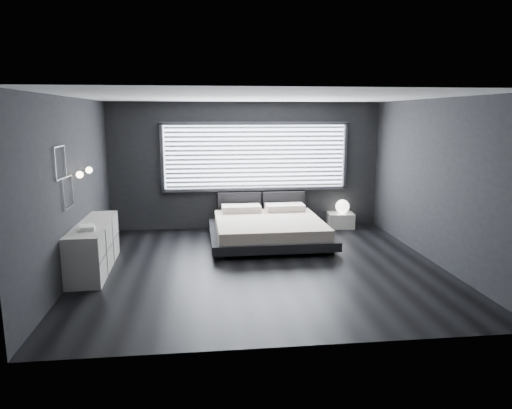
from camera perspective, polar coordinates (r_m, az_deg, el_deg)
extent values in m
plane|color=black|center=(7.80, 0.71, -7.71)|extent=(6.00, 6.00, 0.00)
plane|color=silver|center=(7.39, 0.76, 13.30)|extent=(6.00, 6.00, 0.00)
cube|color=black|center=(10.18, -1.21, 4.83)|extent=(6.00, 0.04, 2.80)
cube|color=black|center=(4.80, 4.86, -2.43)|extent=(6.00, 0.04, 2.80)
cube|color=black|center=(7.69, -22.03, 1.94)|extent=(0.04, 5.50, 2.80)
cube|color=black|center=(8.39, 21.55, 2.68)|extent=(0.04, 5.50, 2.80)
cube|color=white|center=(10.16, -0.08, 6.01)|extent=(4.00, 0.02, 1.38)
cube|color=#47474C|center=(10.11, -11.69, 5.75)|extent=(0.06, 0.08, 1.48)
cube|color=#47474C|center=(10.55, 11.08, 6.00)|extent=(0.06, 0.08, 1.48)
cube|color=#47474C|center=(10.09, -0.06, 10.13)|extent=(4.14, 0.08, 0.06)
cube|color=#47474C|center=(10.22, -0.06, 1.92)|extent=(4.14, 0.08, 0.06)
cube|color=silver|center=(10.10, -0.04, 5.98)|extent=(3.94, 0.03, 1.32)
cube|color=black|center=(10.18, -2.10, 0.10)|extent=(0.96, 0.16, 0.52)
cube|color=black|center=(10.31, 3.45, 0.22)|extent=(0.96, 0.16, 0.52)
cylinder|color=silver|center=(7.70, -21.69, 3.48)|extent=(0.10, 0.02, 0.02)
sphere|color=#FFE5B7|center=(7.68, -21.18, 3.50)|extent=(0.11, 0.11, 0.11)
cylinder|color=silver|center=(8.28, -20.62, 4.04)|extent=(0.10, 0.02, 0.02)
sphere|color=#FFE5B7|center=(8.26, -20.15, 4.06)|extent=(0.11, 0.11, 0.11)
cube|color=#47474C|center=(7.09, -23.41, 6.66)|extent=(0.01, 0.46, 0.02)
cube|color=#47474C|center=(7.13, -23.12, 2.98)|extent=(0.01, 0.46, 0.02)
cube|color=#47474C|center=(7.33, -22.76, 5.02)|extent=(0.01, 0.02, 0.46)
cube|color=#47474C|center=(6.89, -23.81, 4.60)|extent=(0.01, 0.02, 0.46)
cube|color=#47474C|center=(7.37, -22.58, 3.18)|extent=(0.01, 0.46, 0.02)
cube|color=#47474C|center=(7.44, -22.31, -0.32)|extent=(0.01, 0.46, 0.02)
cube|color=#47474C|center=(7.62, -21.98, 1.72)|extent=(0.01, 0.02, 0.46)
cube|color=#47474C|center=(7.19, -22.93, 1.11)|extent=(0.01, 0.02, 0.46)
cube|color=black|center=(8.25, -4.43, -6.37)|extent=(0.13, 0.13, 0.09)
cube|color=black|center=(8.58, 9.25, -5.80)|extent=(0.13, 0.13, 0.09)
cube|color=black|center=(9.99, -4.93, -3.26)|extent=(0.13, 0.13, 0.09)
cube|color=black|center=(10.26, 6.43, -2.90)|extent=(0.13, 0.13, 0.09)
cube|color=black|center=(9.18, 1.61, -3.70)|extent=(2.36, 2.26, 0.17)
cube|color=beige|center=(9.13, 1.62, -2.54)|extent=(2.11, 2.11, 0.21)
cube|color=beige|center=(9.84, -1.87, -0.49)|extent=(0.83, 0.46, 0.14)
cube|color=beige|center=(9.97, 3.62, -0.35)|extent=(0.83, 0.46, 0.14)
cube|color=beige|center=(10.55, 10.51, -1.93)|extent=(0.61, 0.53, 0.33)
sphere|color=white|center=(10.48, 10.75, -0.24)|extent=(0.31, 0.31, 0.31)
cube|color=beige|center=(8.00, -19.68, -4.95)|extent=(0.61, 1.98, 0.78)
cube|color=#47474C|center=(7.95, -17.71, -4.93)|extent=(0.07, 1.94, 0.76)
cube|color=white|center=(7.52, -20.44, -2.79)|extent=(0.29, 0.35, 0.04)
cube|color=white|center=(7.49, -20.42, -2.59)|extent=(0.27, 0.32, 0.03)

